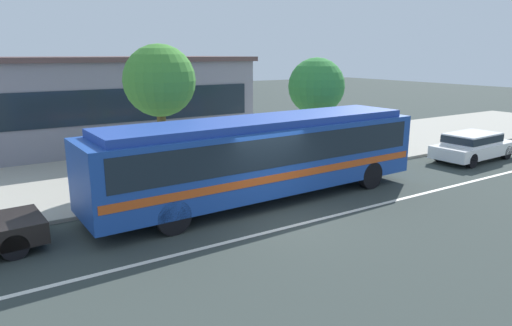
{
  "coord_description": "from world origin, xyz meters",
  "views": [
    {
      "loc": [
        -7.56,
        -10.58,
        4.83
      ],
      "look_at": [
        0.31,
        1.74,
        1.3
      ],
      "focal_mm": 31.94,
      "sensor_mm": 36.0,
      "label": 1
    }
  ],
  "objects_px": {
    "sedan_far_ahead": "(473,145)",
    "pedestrian_walking_along_curb": "(202,158)",
    "transit_bus": "(264,153)",
    "street_tree_near_stop": "(160,82)",
    "street_tree_mid_block": "(316,87)",
    "pedestrian_waiting_near_sign": "(118,168)",
    "bus_stop_sign": "(310,135)"
  },
  "relations": [
    {
      "from": "street_tree_near_stop",
      "to": "street_tree_mid_block",
      "type": "xyz_separation_m",
      "value": [
        7.31,
        -0.1,
        -0.48
      ]
    },
    {
      "from": "transit_bus",
      "to": "pedestrian_waiting_near_sign",
      "type": "height_order",
      "value": "transit_bus"
    },
    {
      "from": "sedan_far_ahead",
      "to": "pedestrian_waiting_near_sign",
      "type": "relative_size",
      "value": 2.71
    },
    {
      "from": "bus_stop_sign",
      "to": "street_tree_mid_block",
      "type": "height_order",
      "value": "street_tree_mid_block"
    },
    {
      "from": "sedan_far_ahead",
      "to": "bus_stop_sign",
      "type": "height_order",
      "value": "bus_stop_sign"
    },
    {
      "from": "bus_stop_sign",
      "to": "transit_bus",
      "type": "bearing_deg",
      "value": -152.37
    },
    {
      "from": "street_tree_near_stop",
      "to": "street_tree_mid_block",
      "type": "bearing_deg",
      "value": -0.75
    },
    {
      "from": "sedan_far_ahead",
      "to": "pedestrian_waiting_near_sign",
      "type": "bearing_deg",
      "value": 169.11
    },
    {
      "from": "bus_stop_sign",
      "to": "street_tree_mid_block",
      "type": "relative_size",
      "value": 0.52
    },
    {
      "from": "pedestrian_waiting_near_sign",
      "to": "street_tree_near_stop",
      "type": "bearing_deg",
      "value": 28.57
    },
    {
      "from": "pedestrian_waiting_near_sign",
      "to": "bus_stop_sign",
      "type": "relative_size",
      "value": 0.71
    },
    {
      "from": "pedestrian_walking_along_curb",
      "to": "pedestrian_waiting_near_sign",
      "type": "bearing_deg",
      "value": 177.34
    },
    {
      "from": "transit_bus",
      "to": "bus_stop_sign",
      "type": "relative_size",
      "value": 5.02
    },
    {
      "from": "street_tree_near_stop",
      "to": "transit_bus",
      "type": "bearing_deg",
      "value": -61.0
    },
    {
      "from": "street_tree_mid_block",
      "to": "sedan_far_ahead",
      "type": "bearing_deg",
      "value": -33.08
    },
    {
      "from": "transit_bus",
      "to": "pedestrian_walking_along_curb",
      "type": "xyz_separation_m",
      "value": [
        -1.05,
        2.5,
        -0.54
      ]
    },
    {
      "from": "pedestrian_walking_along_curb",
      "to": "street_tree_mid_block",
      "type": "bearing_deg",
      "value": 10.38
    },
    {
      "from": "transit_bus",
      "to": "pedestrian_waiting_near_sign",
      "type": "bearing_deg",
      "value": 147.27
    },
    {
      "from": "pedestrian_walking_along_curb",
      "to": "transit_bus",
      "type": "bearing_deg",
      "value": -67.13
    },
    {
      "from": "bus_stop_sign",
      "to": "street_tree_mid_block",
      "type": "distance_m",
      "value": 3.13
    },
    {
      "from": "bus_stop_sign",
      "to": "street_tree_mid_block",
      "type": "bearing_deg",
      "value": 45.51
    },
    {
      "from": "transit_bus",
      "to": "sedan_far_ahead",
      "type": "bearing_deg",
      "value": -1.7
    },
    {
      "from": "sedan_far_ahead",
      "to": "pedestrian_waiting_near_sign",
      "type": "height_order",
      "value": "pedestrian_waiting_near_sign"
    },
    {
      "from": "transit_bus",
      "to": "street_tree_near_stop",
      "type": "bearing_deg",
      "value": 119.0
    },
    {
      "from": "street_tree_mid_block",
      "to": "pedestrian_waiting_near_sign",
      "type": "bearing_deg",
      "value": -173.83
    },
    {
      "from": "transit_bus",
      "to": "street_tree_near_stop",
      "type": "xyz_separation_m",
      "value": [
        -2.08,
        3.74,
        2.2
      ]
    },
    {
      "from": "pedestrian_walking_along_curb",
      "to": "street_tree_near_stop",
      "type": "xyz_separation_m",
      "value": [
        -1.02,
        1.25,
        2.74
      ]
    },
    {
      "from": "sedan_far_ahead",
      "to": "pedestrian_waiting_near_sign",
      "type": "xyz_separation_m",
      "value": [
        -15.46,
        2.97,
        0.37
      ]
    },
    {
      "from": "pedestrian_walking_along_curb",
      "to": "street_tree_mid_block",
      "type": "relative_size",
      "value": 0.36
    },
    {
      "from": "street_tree_near_stop",
      "to": "street_tree_mid_block",
      "type": "height_order",
      "value": "street_tree_near_stop"
    },
    {
      "from": "transit_bus",
      "to": "pedestrian_walking_along_curb",
      "type": "height_order",
      "value": "transit_bus"
    },
    {
      "from": "sedan_far_ahead",
      "to": "pedestrian_walking_along_curb",
      "type": "relative_size",
      "value": 2.75
    }
  ]
}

